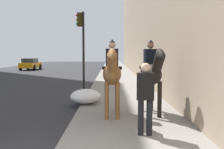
{
  "coord_description": "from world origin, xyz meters",
  "views": [
    {
      "loc": [
        -3.64,
        -1.14,
        2.04
      ],
      "look_at": [
        4.0,
        -1.17,
        1.4
      ],
      "focal_mm": 40.53,
      "sensor_mm": 36.0,
      "label": 1
    }
  ],
  "objects_px": {
    "mounted_horse_far": "(151,73)",
    "pedestrian_greeting": "(145,94)",
    "mounted_horse_near": "(112,73)",
    "car_mid_lane": "(31,64)",
    "traffic_light_near_curb": "(82,39)"
  },
  "relations": [
    {
      "from": "mounted_horse_far",
      "to": "pedestrian_greeting",
      "type": "bearing_deg",
      "value": -19.26
    },
    {
      "from": "mounted_horse_near",
      "to": "car_mid_lane",
      "type": "height_order",
      "value": "mounted_horse_near"
    },
    {
      "from": "pedestrian_greeting",
      "to": "car_mid_lane",
      "type": "distance_m",
      "value": 28.03
    },
    {
      "from": "mounted_horse_far",
      "to": "traffic_light_near_curb",
      "type": "height_order",
      "value": "traffic_light_near_curb"
    },
    {
      "from": "mounted_horse_far",
      "to": "car_mid_lane",
      "type": "xyz_separation_m",
      "value": [
        23.84,
        11.31,
        -0.69
      ]
    },
    {
      "from": "traffic_light_near_curb",
      "to": "car_mid_lane",
      "type": "bearing_deg",
      "value": 24.79
    },
    {
      "from": "mounted_horse_near",
      "to": "pedestrian_greeting",
      "type": "distance_m",
      "value": 2.01
    },
    {
      "from": "pedestrian_greeting",
      "to": "car_mid_lane",
      "type": "bearing_deg",
      "value": 29.44
    },
    {
      "from": "mounted_horse_near",
      "to": "mounted_horse_far",
      "type": "xyz_separation_m",
      "value": [
        0.17,
        -1.22,
        -0.0
      ]
    },
    {
      "from": "mounted_horse_far",
      "to": "traffic_light_near_curb",
      "type": "distance_m",
      "value": 6.14
    },
    {
      "from": "car_mid_lane",
      "to": "traffic_light_near_curb",
      "type": "distance_m",
      "value": 20.5
    },
    {
      "from": "mounted_horse_near",
      "to": "car_mid_lane",
      "type": "relative_size",
      "value": 0.54
    },
    {
      "from": "mounted_horse_far",
      "to": "car_mid_lane",
      "type": "distance_m",
      "value": 26.39
    },
    {
      "from": "mounted_horse_far",
      "to": "traffic_light_near_curb",
      "type": "bearing_deg",
      "value": -159.01
    },
    {
      "from": "mounted_horse_near",
      "to": "traffic_light_near_curb",
      "type": "distance_m",
      "value": 5.86
    }
  ]
}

